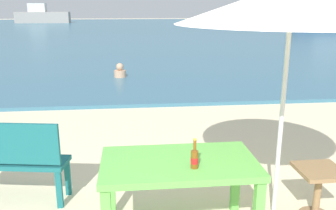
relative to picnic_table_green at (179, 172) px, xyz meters
name	(u,v)px	position (x,y,z in m)	size (l,w,h in m)	color
sea_water	(137,30)	(0.32, 29.45, -0.61)	(120.00, 50.00, 0.08)	#386B84
picnic_table_green	(179,172)	(0.00, 0.00, 0.00)	(1.40, 0.80, 0.76)	#60B24C
beer_bottle_amber	(195,158)	(0.11, -0.17, 0.20)	(0.07, 0.07, 0.26)	brown
patio_umbrella	(292,4)	(1.03, 0.22, 1.47)	(2.10, 2.10, 2.30)	silver
side_table_wood	(318,186)	(1.43, 0.13, -0.30)	(0.44, 0.44, 0.54)	olive
bench_teal_center	(9,157)	(-1.73, 0.77, -0.11)	(1.24, 0.55, 0.95)	#196066
swimmer_person	(120,72)	(-0.71, 7.54, -0.41)	(0.34, 0.34, 0.41)	tan
boat_sailboat	(42,16)	(-10.76, 43.03, 0.25)	(6.25, 1.70, 2.27)	gray
boat_fishing_trawler	(330,17)	(18.22, 29.75, 0.40)	(7.40, 2.02, 2.69)	navy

